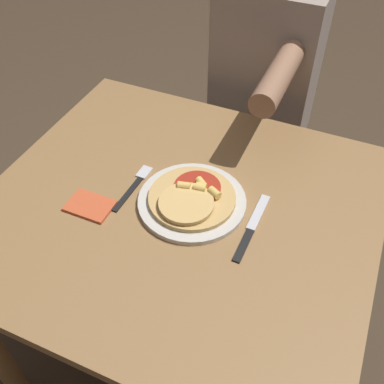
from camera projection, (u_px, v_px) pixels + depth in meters
name	position (u px, v px, depth m)	size (l,w,h in m)	color
ground_plane	(183.00, 345.00, 1.63)	(8.00, 8.00, 0.00)	#423323
dining_table	(180.00, 238.00, 1.19)	(0.95, 0.87, 0.74)	olive
plate	(192.00, 201.00, 1.10)	(0.27, 0.27, 0.01)	beige
pizza	(192.00, 198.00, 1.08)	(0.21, 0.21, 0.04)	tan
fork	(135.00, 185.00, 1.15)	(0.03, 0.18, 0.00)	black
knife	(251.00, 228.00, 1.05)	(0.02, 0.22, 0.00)	black
napkin	(90.00, 206.00, 1.09)	(0.11, 0.08, 0.01)	#C6512D
person_diner	(264.00, 85.00, 1.51)	(0.32, 0.52, 1.24)	#2D2D38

